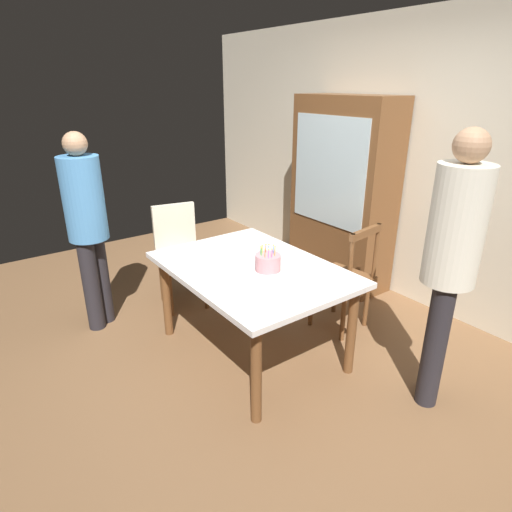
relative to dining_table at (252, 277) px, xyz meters
name	(u,v)px	position (x,y,z in m)	size (l,w,h in m)	color
ground	(252,351)	(0.00, 0.00, -0.65)	(6.40, 6.40, 0.00)	brown
back_wall	(414,164)	(0.00, 1.85, 0.65)	(6.40, 0.10, 2.60)	beige
dining_table	(252,277)	(0.00, 0.00, 0.00)	(1.47, 1.05, 0.74)	white
birthday_cake	(268,264)	(0.14, 0.04, 0.15)	(0.28, 0.28, 0.20)	silver
plate_near_celebrant	(197,256)	(-0.40, -0.24, 0.09)	(0.22, 0.22, 0.01)	white
plate_far_side	(271,256)	(-0.07, 0.24, 0.09)	(0.22, 0.22, 0.01)	white
plate_near_guest	(262,297)	(0.44, -0.24, 0.09)	(0.22, 0.22, 0.01)	white
fork_near_celebrant	(189,250)	(-0.56, -0.23, 0.09)	(0.18, 0.02, 0.01)	silver
fork_far_side	(258,250)	(-0.23, 0.23, 0.09)	(0.18, 0.02, 0.01)	silver
chair_spindle_back	(344,279)	(0.15, 0.85, -0.19)	(0.49, 0.49, 0.95)	brown
chair_upholstered	(179,250)	(-1.12, -0.05, -0.12)	(0.52, 0.52, 0.95)	beige
person_celebrant	(87,222)	(-1.14, -0.84, 0.30)	(0.32, 0.32, 1.67)	#262328
person_guest	(451,258)	(1.14, 0.66, 0.37)	(0.32, 0.32, 1.79)	#262328
china_cabinet	(342,193)	(-0.58, 1.56, 0.30)	(1.10, 0.45, 1.90)	brown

